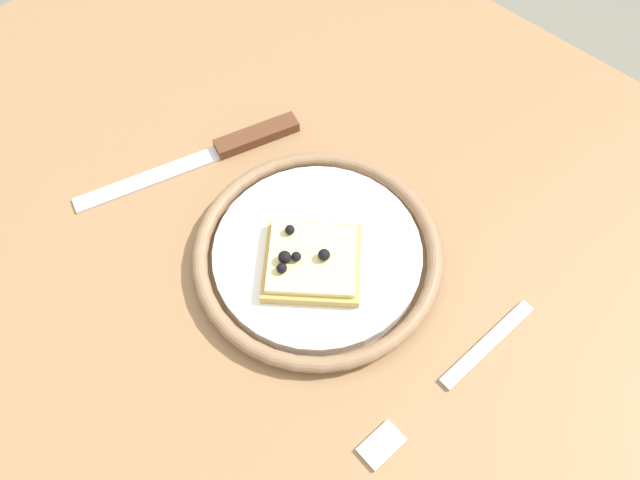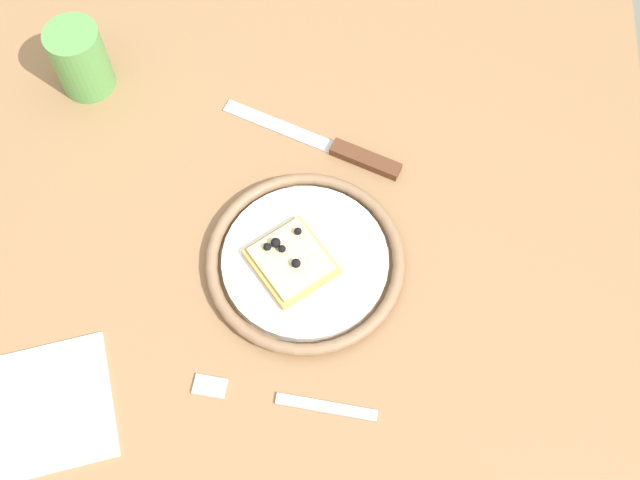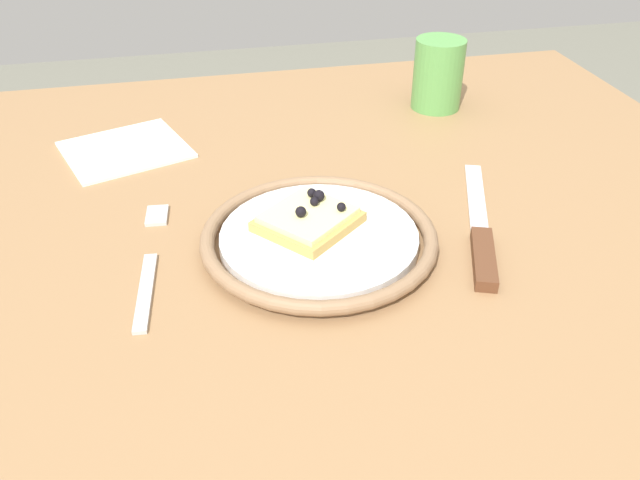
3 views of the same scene
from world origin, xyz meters
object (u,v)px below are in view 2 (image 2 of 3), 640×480
object	(u,v)px
plate	(305,261)
cup	(80,59)
dining_table	(274,290)
knife	(341,150)
napkin	(52,406)
pizza_slice_near	(291,260)
fork	(282,399)

from	to	relation	value
plate	cup	xyz separation A→B (m)	(0.23, 0.30, 0.04)
dining_table	knife	bearing A→B (deg)	-26.01
knife	cup	distance (m)	0.35
cup	napkin	world-z (taller)	cup
knife	napkin	size ratio (longest dim) A/B	1.66
dining_table	pizza_slice_near	xyz separation A→B (m)	(-0.01, -0.03, 0.13)
dining_table	pizza_slice_near	distance (m)	0.13
knife	fork	xyz separation A→B (m)	(-0.32, 0.04, -0.00)
dining_table	knife	world-z (taller)	knife
plate	knife	distance (m)	0.16
knife	cup	bearing A→B (deg)	76.95
knife	napkin	world-z (taller)	knife
dining_table	knife	xyz separation A→B (m)	(0.15, -0.07, 0.11)
dining_table	plate	distance (m)	0.12
fork	knife	bearing A→B (deg)	-7.08
pizza_slice_near	cup	bearing A→B (deg)	50.17
dining_table	fork	distance (m)	0.20
plate	napkin	xyz separation A→B (m)	(-0.19, 0.25, -0.01)
napkin	knife	bearing A→B (deg)	-39.37
fork	cup	world-z (taller)	cup
pizza_slice_near	fork	world-z (taller)	pizza_slice_near
dining_table	knife	size ratio (longest dim) A/B	4.48
dining_table	fork	xyz separation A→B (m)	(-0.17, -0.03, 0.11)
plate	cup	distance (m)	0.39
knife	fork	size ratio (longest dim) A/B	1.15
plate	napkin	bearing A→B (deg)	126.80
plate	napkin	size ratio (longest dim) A/B	1.65
plate	knife	world-z (taller)	plate
knife	napkin	xyz separation A→B (m)	(-0.35, 0.28, -0.00)
plate	knife	bearing A→B (deg)	-10.90
napkin	dining_table	bearing A→B (deg)	-46.98
knife	fork	bearing A→B (deg)	172.92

